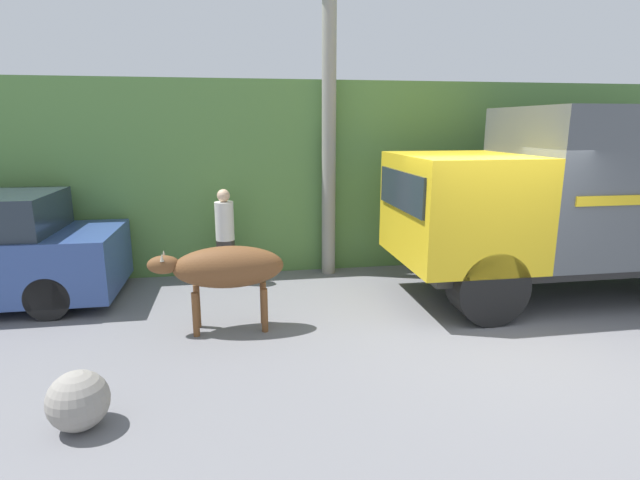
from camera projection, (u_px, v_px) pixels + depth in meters
ground_plane at (502, 333)px, 6.95m from camera, size 60.00×60.00×0.00m
hillside_embankment at (374, 164)px, 13.03m from camera, size 32.00×6.47×3.65m
building_backdrop at (241, 190)px, 10.81m from camera, size 6.06×2.70×2.85m
cargo_truck at (598, 194)px, 8.19m from camera, size 6.36×2.33×3.11m
brown_cow at (226, 268)px, 6.88m from camera, size 1.84×0.59×1.21m
pedestrian_on_hill at (225, 232)px, 9.00m from camera, size 0.42×0.42×1.72m
utility_pole at (329, 99)px, 9.06m from camera, size 0.90×0.26×6.36m
roadside_rock at (78, 401)px, 4.73m from camera, size 0.58×0.58×0.58m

